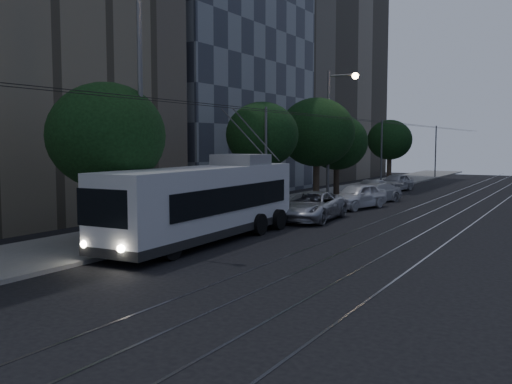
{
  "coord_description": "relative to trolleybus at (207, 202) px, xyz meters",
  "views": [
    {
      "loc": [
        9.48,
        -16.68,
        4.13
      ],
      "look_at": [
        -1.65,
        2.61,
        2.18
      ],
      "focal_mm": 40.0,
      "sensor_mm": 36.0,
      "label": 1
    }
  ],
  "objects": [
    {
      "name": "ground",
      "position": [
        4.1,
        -2.75,
        -1.65
      ],
      "size": [
        120.0,
        120.0,
        0.0
      ],
      "primitive_type": "plane",
      "color": "black",
      "rests_on": "ground"
    },
    {
      "name": "sidewalk",
      "position": [
        -3.4,
        17.25,
        -1.58
      ],
      "size": [
        5.0,
        90.0,
        0.15
      ],
      "primitive_type": "cube",
      "color": "slate",
      "rests_on": "ground"
    },
    {
      "name": "tram_rails",
      "position": [
        6.6,
        17.25,
        -1.64
      ],
      "size": [
        4.52,
        90.0,
        0.02
      ],
      "color": "gray",
      "rests_on": "ground"
    },
    {
      "name": "overhead_wires",
      "position": [
        -0.87,
        17.25,
        1.82
      ],
      "size": [
        2.23,
        90.0,
        6.0
      ],
      "color": "black",
      "rests_on": "ground"
    },
    {
      "name": "building_glass_mid",
      "position": [
        -14.9,
        19.25,
        11.77
      ],
      "size": [
        14.4,
        18.4,
        26.8
      ],
      "color": "#383C47",
      "rests_on": "ground"
    },
    {
      "name": "building_tan_far",
      "position": [
        -14.9,
        39.25,
        15.77
      ],
      "size": [
        14.4,
        22.4,
        34.8
      ],
      "color": "gray",
      "rests_on": "ground"
    },
    {
      "name": "trolleybus",
      "position": [
        0.0,
        0.0,
        0.0
      ],
      "size": [
        2.98,
        12.06,
        5.63
      ],
      "rotation": [
        0.0,
        0.0,
        0.04
      ],
      "color": "silver",
      "rests_on": "ground"
    },
    {
      "name": "pickup_silver",
      "position": [
        1.15,
        7.96,
        -0.89
      ],
      "size": [
        2.9,
        5.61,
        1.51
      ],
      "primitive_type": "imported",
      "rotation": [
        0.0,
        0.0,
        0.07
      ],
      "color": "#B4B5BC",
      "rests_on": "ground"
    },
    {
      "name": "car_white_a",
      "position": [
        1.4,
        14.29,
        -0.86
      ],
      "size": [
        2.93,
        4.96,
        1.58
      ],
      "primitive_type": "imported",
      "rotation": [
        0.0,
        0.0,
        -0.24
      ],
      "color": "silver",
      "rests_on": "ground"
    },
    {
      "name": "car_white_b",
      "position": [
        1.08,
        18.54,
        -0.99
      ],
      "size": [
        3.45,
        4.91,
        1.32
      ],
      "primitive_type": "imported",
      "rotation": [
        0.0,
        0.0,
        -0.39
      ],
      "color": "#AEAEB2",
      "rests_on": "ground"
    },
    {
      "name": "car_white_c",
      "position": [
        -0.2,
        21.75,
        -1.01
      ],
      "size": [
        1.66,
        3.98,
        1.28
      ],
      "primitive_type": "imported",
      "rotation": [
        0.0,
        0.0,
        -0.08
      ],
      "color": "#B4B4B8",
      "rests_on": "ground"
    },
    {
      "name": "car_white_d",
      "position": [
        -0.2,
        28.12,
        -0.91
      ],
      "size": [
        2.39,
        4.58,
        1.49
      ],
      "primitive_type": "imported",
      "rotation": [
        0.0,
        0.0,
        -0.15
      ],
      "color": "#B6B6BB",
      "rests_on": "ground"
    },
    {
      "name": "tree_1",
      "position": [
        -2.9,
        -2.75,
        2.71
      ],
      "size": [
        4.69,
        4.69,
        6.49
      ],
      "color": "#31241B",
      "rests_on": "ground"
    },
    {
      "name": "tree_2",
      "position": [
        -2.4,
        8.98,
        2.88
      ],
      "size": [
        4.15,
        4.15,
        6.42
      ],
      "color": "#31241B",
      "rests_on": "ground"
    },
    {
      "name": "tree_3",
      "position": [
        -2.4,
        16.6,
        3.15
      ],
      "size": [
        5.23,
        5.23,
        7.16
      ],
      "color": "#31241B",
      "rests_on": "ground"
    },
    {
      "name": "tree_4",
      "position": [
        -2.8,
        21.28,
        2.48
      ],
      "size": [
        4.71,
        4.71,
        6.26
      ],
      "color": "#31241B",
      "rests_on": "ground"
    },
    {
      "name": "tree_5",
      "position": [
        -2.52,
        33.85,
        2.69
      ],
      "size": [
        4.2,
        4.2,
        6.25
      ],
      "color": "#31241B",
      "rests_on": "ground"
    },
    {
      "name": "streetlamp_near",
      "position": [
        -0.94,
        -2.45,
        4.56
      ],
      "size": [
        2.49,
        0.44,
        10.35
      ],
      "color": "#5C5D5F",
      "rests_on": "ground"
    },
    {
      "name": "streetlamp_far",
      "position": [
        -1.29,
        16.93,
        3.8
      ],
      "size": [
        2.2,
        0.44,
        8.95
      ],
      "color": "#5C5D5F",
      "rests_on": "ground"
    }
  ]
}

